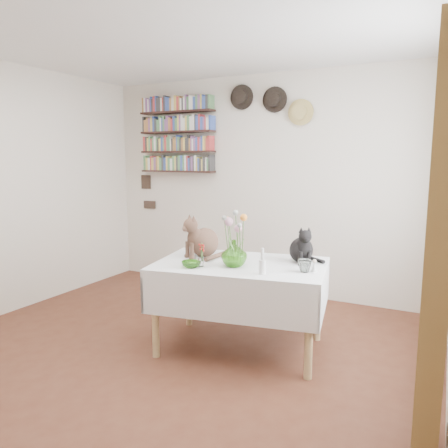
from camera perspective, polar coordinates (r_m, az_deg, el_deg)
The scene contains 15 objects.
room at distance 3.12m, azimuth -10.84°, elevation 2.68°, with size 4.08×4.58×2.58m.
curtain at distance 2.36m, azimuth 26.37°, elevation -2.41°, with size 0.12×0.38×2.10m, color brown.
dining_table at distance 3.59m, azimuth 2.17°, elevation -7.89°, with size 1.48×1.09×0.72m.
tabby_cat at distance 3.76m, azimuth -2.55°, elevation -1.39°, with size 0.25×0.32×0.38m, color brown, non-canonical shape.
black_cat at distance 3.61m, azimuth 10.08°, elevation -2.49°, with size 0.21×0.26×0.31m, color black, non-canonical shape.
flower_vase at distance 3.41m, azimuth 1.34°, elevation -3.83°, with size 0.20×0.20×0.21m, color #70C43F.
green_bowl at distance 3.41m, azimuth -4.29°, elevation -5.26°, with size 0.15×0.15×0.05m, color #70C43F.
drinking_glass at distance 3.31m, azimuth 10.49°, elevation -5.40°, with size 0.10×0.10×0.10m, color white.
candlestick at distance 3.20m, azimuth 5.01°, elevation -5.43°, with size 0.05×0.05×0.19m.
berry_jar at distance 3.42m, azimuth -3.11°, elevation -4.04°, with size 0.05×0.05×0.21m.
porcelain_figurine at distance 3.34m, azimuth 11.72°, elevation -5.43°, with size 0.05×0.05×0.10m.
flower_bouquet at distance 3.38m, azimuth 1.43°, elevation 0.08°, with size 0.17×0.13×0.39m.
bookshelf_unit at distance 5.51m, azimuth -6.12°, elevation 11.47°, with size 1.00×0.16×0.91m.
wall_hats at distance 5.01m, azimuth 6.16°, elevation 15.49°, with size 0.98×0.09×0.48m.
wall_art_plaques at distance 5.88m, azimuth -9.96°, elevation 4.21°, with size 0.21×0.02×0.44m.
Camera 1 is at (1.92, -2.44, 1.57)m, focal length 35.00 mm.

